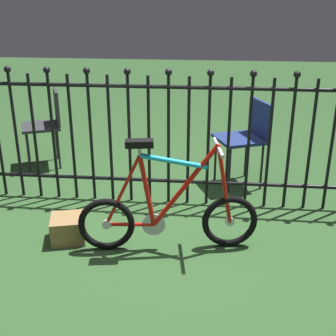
% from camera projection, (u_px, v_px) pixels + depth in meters
% --- Properties ---
extents(ground_plane, '(20.00, 20.00, 0.00)m').
position_uv_depth(ground_plane, '(161.00, 243.00, 3.52)').
color(ground_plane, '#2A4C25').
extents(iron_fence, '(4.36, 0.07, 1.30)m').
position_uv_depth(iron_fence, '(164.00, 135.00, 3.97)').
color(iron_fence, black).
rests_on(iron_fence, ground).
extents(bicycle, '(1.36, 0.40, 0.88)m').
position_uv_depth(bicycle, '(168.00, 214.00, 3.35)').
color(bicycle, black).
rests_on(bicycle, ground).
extents(chair_navy, '(0.57, 0.57, 0.86)m').
position_uv_depth(chair_navy, '(247.00, 133.00, 4.41)').
color(chair_navy, black).
rests_on(chair_navy, ground).
extents(chair_charcoal, '(0.53, 0.53, 0.86)m').
position_uv_depth(chair_charcoal, '(48.00, 120.00, 4.92)').
color(chair_charcoal, black).
rests_on(chair_charcoal, ground).
extents(display_crate, '(0.32, 0.32, 0.20)m').
position_uv_depth(display_crate, '(68.00, 228.00, 3.53)').
color(display_crate, olive).
rests_on(display_crate, ground).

